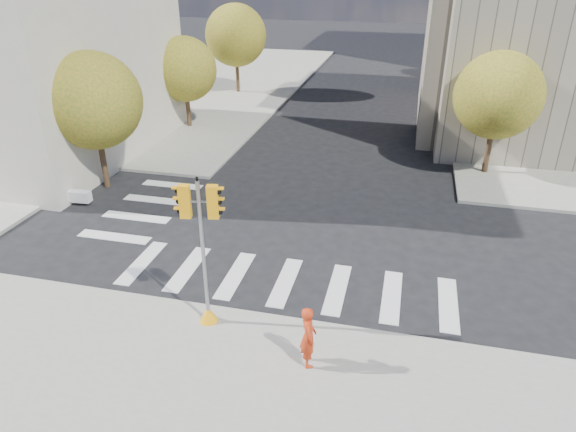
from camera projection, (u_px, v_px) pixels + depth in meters
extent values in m
plane|color=black|center=(300.00, 253.00, 19.32)|extent=(160.00, 160.00, 0.00)
cube|color=gray|center=(145.00, 81.00, 46.06)|extent=(28.00, 40.00, 0.15)
cube|color=gray|center=(527.00, 20.00, 27.33)|extent=(8.00, 8.00, 14.00)
cylinder|color=#382616|center=(104.00, 163.00, 24.44)|extent=(0.28, 0.28, 2.45)
sphere|color=#435E1A|center=(93.00, 101.00, 23.10)|extent=(4.40, 4.40, 4.40)
cylinder|color=#382616|center=(188.00, 111.00, 33.19)|extent=(0.28, 0.28, 2.17)
sphere|color=#435E1A|center=(185.00, 69.00, 31.99)|extent=(4.00, 4.00, 4.00)
cylinder|color=#382616|center=(238.00, 77.00, 41.78)|extent=(0.28, 0.28, 2.62)
sphere|color=#435E1A|center=(236.00, 35.00, 40.33)|extent=(4.80, 4.80, 4.80)
cylinder|color=#382616|center=(488.00, 152.00, 25.90)|extent=(0.28, 0.28, 2.38)
sphere|color=#435E1A|center=(498.00, 95.00, 24.62)|extent=(4.20, 4.20, 4.20)
cylinder|color=#382616|center=(470.00, 96.00, 36.30)|extent=(0.28, 0.28, 2.52)
sphere|color=#435E1A|center=(477.00, 50.00, 34.91)|extent=(4.60, 4.60, 4.60)
cylinder|color=#382616|center=(460.00, 66.00, 46.78)|extent=(0.28, 0.28, 2.27)
sphere|color=#435E1A|center=(465.00, 35.00, 45.55)|extent=(4.00, 4.00, 4.00)
cylinder|color=black|center=(499.00, 77.00, 27.95)|extent=(0.12, 0.12, 8.00)
cylinder|color=black|center=(477.00, 41.00, 40.11)|extent=(0.12, 0.12, 8.00)
cone|color=#FFA50D|center=(209.00, 314.00, 15.39)|extent=(0.56, 0.56, 0.50)
cylinder|color=gray|center=(203.00, 256.00, 14.47)|extent=(0.11, 0.11, 4.57)
cylinder|color=black|center=(197.00, 179.00, 13.42)|extent=(0.07, 0.07, 0.12)
cylinder|color=gray|center=(199.00, 202.00, 13.72)|extent=(0.89, 0.24, 0.06)
cube|color=#FFA50D|center=(185.00, 201.00, 13.73)|extent=(0.34, 0.28, 0.95)
cube|color=#FFA50D|center=(213.00, 202.00, 13.70)|extent=(0.34, 0.28, 0.95)
imported|color=red|center=(308.00, 336.00, 13.47)|extent=(0.65, 0.78, 1.81)
cube|color=silver|center=(29.00, 192.00, 23.40)|extent=(6.01, 0.72, 0.50)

